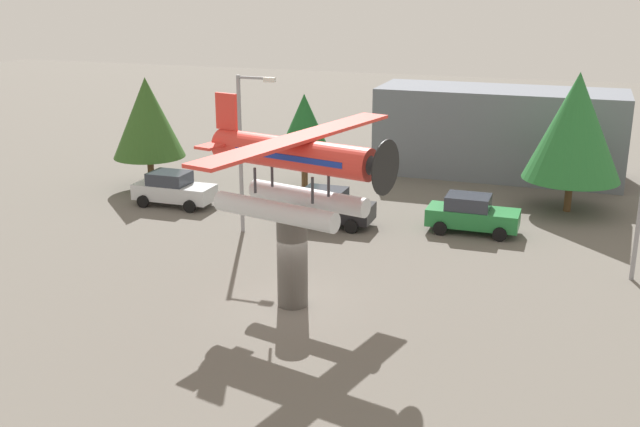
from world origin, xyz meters
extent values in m
plane|color=#605B54|center=(0.00, 0.00, 0.00)|extent=(140.00, 140.00, 0.00)
cylinder|color=#4C4742|center=(0.00, 0.00, 1.72)|extent=(1.10, 1.10, 3.44)
cylinder|color=silver|center=(-0.24, -0.97, 3.79)|extent=(4.83, 1.83, 0.70)
cylinder|color=#333338|center=(1.05, -0.77, 4.59)|extent=(0.12, 0.12, 0.90)
cylinder|color=#333338|center=(-1.28, -0.20, 4.59)|extent=(0.12, 0.12, 0.90)
cylinder|color=silver|center=(0.24, 0.97, 3.79)|extent=(4.83, 1.83, 0.70)
cylinder|color=#333338|center=(1.28, 0.20, 4.59)|extent=(0.12, 0.12, 0.90)
cylinder|color=#333338|center=(-1.05, 0.77, 4.59)|extent=(0.12, 0.12, 0.90)
cylinder|color=red|center=(0.00, 0.00, 5.59)|extent=(6.28, 2.55, 1.10)
cube|color=#193399|center=(0.19, -0.05, 5.59)|extent=(4.49, 2.14, 0.20)
cone|color=#262628|center=(3.16, -0.78, 5.59)|extent=(0.89, 1.02, 0.88)
cylinder|color=black|center=(3.54, -0.87, 5.59)|extent=(0.47, 1.76, 1.80)
cube|color=red|center=(0.39, -0.10, 6.20)|extent=(3.55, 10.36, 0.12)
cube|color=red|center=(-2.72, 0.67, 5.69)|extent=(1.35, 2.89, 0.10)
cube|color=red|center=(-2.72, 0.67, 6.79)|extent=(0.90, 0.33, 1.30)
cube|color=silver|center=(-10.38, 9.79, 0.72)|extent=(4.20, 1.70, 0.80)
cube|color=#2D333D|center=(-10.63, 9.79, 1.44)|extent=(2.00, 1.56, 0.64)
cylinder|color=black|center=(-9.03, 8.89, 0.32)|extent=(0.64, 0.22, 0.64)
cylinder|color=black|center=(-9.03, 10.69, 0.32)|extent=(0.64, 0.22, 0.64)
cylinder|color=black|center=(-11.73, 8.89, 0.32)|extent=(0.64, 0.22, 0.64)
cylinder|color=black|center=(-11.73, 10.69, 0.32)|extent=(0.64, 0.22, 0.64)
cube|color=black|center=(-1.73, 9.35, 0.72)|extent=(4.20, 1.70, 0.80)
cube|color=#2D333D|center=(-1.98, 9.35, 1.44)|extent=(2.00, 1.56, 0.64)
cylinder|color=black|center=(-0.38, 8.45, 0.32)|extent=(0.64, 0.22, 0.64)
cylinder|color=black|center=(-0.38, 10.25, 0.32)|extent=(0.64, 0.22, 0.64)
cylinder|color=black|center=(-3.08, 8.45, 0.32)|extent=(0.64, 0.22, 0.64)
cylinder|color=black|center=(-3.08, 10.25, 0.32)|extent=(0.64, 0.22, 0.64)
cube|color=#237A38|center=(4.93, 10.44, 0.72)|extent=(4.20, 1.70, 0.80)
cube|color=#2D333D|center=(4.68, 10.44, 1.44)|extent=(2.00, 1.56, 0.64)
cylinder|color=black|center=(6.28, 9.54, 0.32)|extent=(0.64, 0.22, 0.64)
cylinder|color=black|center=(6.28, 11.34, 0.32)|extent=(0.64, 0.22, 0.64)
cylinder|color=black|center=(3.58, 9.54, 0.32)|extent=(0.64, 0.22, 0.64)
cylinder|color=black|center=(3.58, 11.34, 0.32)|extent=(0.64, 0.22, 0.64)
cylinder|color=gray|center=(-5.22, 7.01, 3.63)|extent=(0.18, 0.18, 7.27)
cylinder|color=gray|center=(-4.42, 7.01, 7.17)|extent=(1.60, 0.12, 0.12)
cube|color=silver|center=(-3.72, 7.01, 7.12)|extent=(0.50, 0.28, 0.20)
cube|color=slate|center=(4.69, 22.00, 2.58)|extent=(14.30, 5.06, 5.16)
cylinder|color=brown|center=(-13.35, 12.40, 0.91)|extent=(0.36, 0.36, 1.82)
cone|color=#335B23|center=(-13.35, 12.40, 4.02)|extent=(3.97, 3.97, 4.41)
cylinder|color=brown|center=(-5.29, 15.55, 1.08)|extent=(0.36, 0.36, 2.15)
cone|color=#1E6028|center=(-5.29, 15.55, 3.71)|extent=(2.81, 2.81, 3.13)
cylinder|color=brown|center=(9.01, 15.41, 0.85)|extent=(0.36, 0.36, 1.70)
cone|color=#287033|center=(9.01, 15.41, 4.36)|extent=(4.80, 4.80, 5.34)
camera|label=1|loc=(9.22, -23.51, 11.26)|focal=42.48mm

